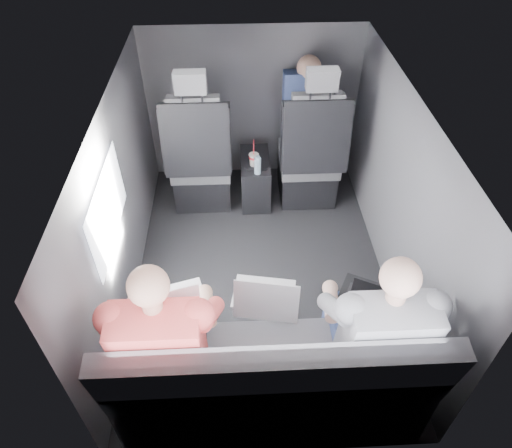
{
  "coord_description": "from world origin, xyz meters",
  "views": [
    {
      "loc": [
        -0.15,
        -2.28,
        2.56
      ],
      "look_at": [
        -0.04,
        -0.05,
        0.52
      ],
      "focal_mm": 32.0,
      "sensor_mm": 36.0,
      "label": 1
    }
  ],
  "objects_px": {
    "laptop_white": "(169,308)",
    "passenger_rear_right": "(373,328)",
    "front_seat_right": "(310,161)",
    "passenger_rear_left": "(167,336)",
    "laptop_silver": "(265,297)",
    "rear_bench": "(272,382)",
    "soda_cup": "(254,160)",
    "center_console": "(255,179)",
    "water_bottle": "(258,165)",
    "laptop_black": "(375,301)",
    "passenger_front_right": "(306,108)",
    "front_seat_left": "(201,164)"
  },
  "relations": [
    {
      "from": "front_seat_right",
      "to": "passenger_rear_right",
      "type": "height_order",
      "value": "front_seat_right"
    },
    {
      "from": "rear_bench",
      "to": "laptop_black",
      "type": "distance_m",
      "value": 0.69
    },
    {
      "from": "passenger_rear_left",
      "to": "passenger_front_right",
      "type": "height_order",
      "value": "passenger_rear_left"
    },
    {
      "from": "water_bottle",
      "to": "rear_bench",
      "type": "bearing_deg",
      "value": -90.37
    },
    {
      "from": "soda_cup",
      "to": "passenger_rear_left",
      "type": "distance_m",
      "value": 1.83
    },
    {
      "from": "rear_bench",
      "to": "laptop_white",
      "type": "distance_m",
      "value": 0.67
    },
    {
      "from": "center_console",
      "to": "laptop_silver",
      "type": "bearing_deg",
      "value": -90.9
    },
    {
      "from": "front_seat_left",
      "to": "center_console",
      "type": "bearing_deg",
      "value": 5.07
    },
    {
      "from": "passenger_front_right",
      "to": "soda_cup",
      "type": "bearing_deg",
      "value": -144.76
    },
    {
      "from": "front_seat_right",
      "to": "passenger_rear_right",
      "type": "relative_size",
      "value": 1.04
    },
    {
      "from": "laptop_white",
      "to": "passenger_rear_left",
      "type": "relative_size",
      "value": 0.36
    },
    {
      "from": "soda_cup",
      "to": "passenger_front_right",
      "type": "distance_m",
      "value": 0.61
    },
    {
      "from": "center_console",
      "to": "water_bottle",
      "type": "bearing_deg",
      "value": -86.63
    },
    {
      "from": "front_seat_right",
      "to": "laptop_silver",
      "type": "distance_m",
      "value": 1.68
    },
    {
      "from": "laptop_black",
      "to": "passenger_front_right",
      "type": "xyz_separation_m",
      "value": [
        -0.13,
        1.9,
        0.11
      ]
    },
    {
      "from": "water_bottle",
      "to": "passenger_rear_right",
      "type": "bearing_deg",
      "value": -73.22
    },
    {
      "from": "soda_cup",
      "to": "laptop_silver",
      "type": "bearing_deg",
      "value": -90.38
    },
    {
      "from": "center_console",
      "to": "laptop_white",
      "type": "height_order",
      "value": "laptop_white"
    },
    {
      "from": "front_seat_right",
      "to": "center_console",
      "type": "relative_size",
      "value": 2.64
    },
    {
      "from": "center_console",
      "to": "passenger_front_right",
      "type": "relative_size",
      "value": 0.64
    },
    {
      "from": "rear_bench",
      "to": "soda_cup",
      "type": "relative_size",
      "value": 6.49
    },
    {
      "from": "laptop_silver",
      "to": "passenger_rear_left",
      "type": "distance_m",
      "value": 0.54
    },
    {
      "from": "center_console",
      "to": "rear_bench",
      "type": "distance_m",
      "value": 1.94
    },
    {
      "from": "passenger_front_right",
      "to": "passenger_rear_right",
      "type": "bearing_deg",
      "value": -87.69
    },
    {
      "from": "front_seat_right",
      "to": "laptop_silver",
      "type": "height_order",
      "value": "front_seat_right"
    },
    {
      "from": "water_bottle",
      "to": "laptop_black",
      "type": "height_order",
      "value": "laptop_black"
    },
    {
      "from": "laptop_white",
      "to": "laptop_silver",
      "type": "distance_m",
      "value": 0.5
    },
    {
      "from": "rear_bench",
      "to": "laptop_white",
      "type": "bearing_deg",
      "value": 153.8
    },
    {
      "from": "soda_cup",
      "to": "laptop_black",
      "type": "xyz_separation_m",
      "value": [
        0.57,
        -1.59,
        0.17
      ]
    },
    {
      "from": "laptop_white",
      "to": "passenger_rear_right",
      "type": "bearing_deg",
      "value": -8.94
    },
    {
      "from": "soda_cup",
      "to": "laptop_silver",
      "type": "height_order",
      "value": "laptop_silver"
    },
    {
      "from": "front_seat_right",
      "to": "rear_bench",
      "type": "distance_m",
      "value": 1.96
    },
    {
      "from": "front_seat_right",
      "to": "rear_bench",
      "type": "bearing_deg",
      "value": -103.31
    },
    {
      "from": "front_seat_left",
      "to": "water_bottle",
      "type": "height_order",
      "value": "front_seat_left"
    },
    {
      "from": "soda_cup",
      "to": "passenger_rear_left",
      "type": "xyz_separation_m",
      "value": [
        -0.51,
        -1.75,
        0.17
      ]
    },
    {
      "from": "rear_bench",
      "to": "passenger_rear_right",
      "type": "bearing_deg",
      "value": 10.59
    },
    {
      "from": "passenger_rear_right",
      "to": "front_seat_right",
      "type": "bearing_deg",
      "value": 91.9
    },
    {
      "from": "laptop_silver",
      "to": "passenger_front_right",
      "type": "distance_m",
      "value": 1.91
    },
    {
      "from": "passenger_rear_right",
      "to": "laptop_white",
      "type": "bearing_deg",
      "value": 171.06
    },
    {
      "from": "water_bottle",
      "to": "passenger_front_right",
      "type": "height_order",
      "value": "passenger_front_right"
    },
    {
      "from": "laptop_silver",
      "to": "passenger_rear_right",
      "type": "bearing_deg",
      "value": -22.09
    },
    {
      "from": "front_seat_right",
      "to": "passenger_rear_left",
      "type": "relative_size",
      "value": 1.04
    },
    {
      "from": "laptop_black",
      "to": "front_seat_right",
      "type": "bearing_deg",
      "value": 93.69
    },
    {
      "from": "front_seat_right",
      "to": "passenger_rear_left",
      "type": "xyz_separation_m",
      "value": [
        -0.97,
        -1.81,
        0.23
      ]
    },
    {
      "from": "passenger_front_right",
      "to": "laptop_black",
      "type": "bearing_deg",
      "value": -86.11
    },
    {
      "from": "center_console",
      "to": "passenger_rear_left",
      "type": "xyz_separation_m",
      "value": [
        -0.52,
        -1.85,
        0.43
      ]
    },
    {
      "from": "center_console",
      "to": "soda_cup",
      "type": "bearing_deg",
      "value": -99.18
    },
    {
      "from": "passenger_front_right",
      "to": "center_console",
      "type": "bearing_deg",
      "value": -152.93
    },
    {
      "from": "front_seat_right",
      "to": "passenger_front_right",
      "type": "xyz_separation_m",
      "value": [
        -0.02,
        0.26,
        0.34
      ]
    },
    {
      "from": "water_bottle",
      "to": "laptop_white",
      "type": "relative_size",
      "value": 0.37
    }
  ]
}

